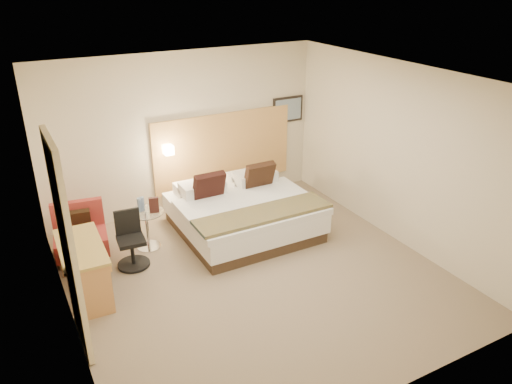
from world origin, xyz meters
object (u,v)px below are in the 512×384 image
lounge_chair (81,236)px  desk_chair (131,244)px  desk (84,256)px  side_table (147,228)px  bed (243,212)px

lounge_chair → desk_chair: 0.85m
desk_chair → lounge_chair: bearing=132.2°
desk → desk_chair: 0.85m
lounge_chair → desk_chair: desk_chair is taller
side_table → desk_chair: 0.50m
bed → desk_chair: bed is taller
bed → side_table: (-1.50, 0.21, 0.01)m
lounge_chair → desk: (-0.12, -1.05, 0.26)m
bed → desk: bearing=-167.3°
bed → lounge_chair: 2.46m
side_table → desk: 1.32m
bed → lounge_chair: (-2.42, 0.48, -0.02)m
bed → desk: (-2.54, -0.57, 0.25)m
bed → desk: 2.61m
lounge_chair → desk_chair: (0.57, -0.63, 0.02)m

